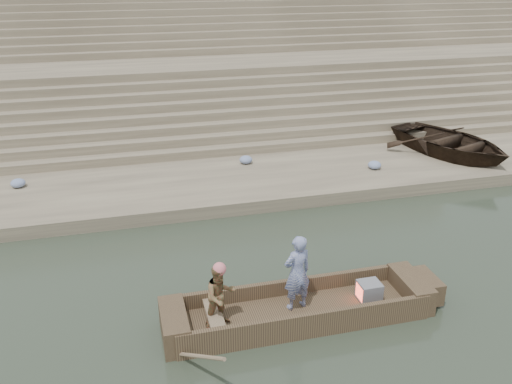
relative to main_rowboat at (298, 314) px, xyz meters
name	(u,v)px	position (x,y,z in m)	size (l,w,h in m)	color
ground	(470,321)	(3.43, -0.96, -0.11)	(120.00, 120.00, 0.00)	#293226
lower_landing	(328,174)	(3.43, 7.04, 0.09)	(32.00, 4.00, 0.40)	gray
mid_landing	(269,90)	(3.43, 14.54, 1.29)	(32.00, 3.00, 2.80)	gray
upper_landing	(235,41)	(3.43, 21.54, 2.49)	(32.00, 3.00, 5.20)	gray
ghat_steps	(259,74)	(3.43, 16.23, 1.69)	(32.00, 11.00, 5.20)	gray
main_rowboat	(298,314)	(0.00, 0.00, 0.00)	(5.00, 1.30, 0.22)	brown
rowboat_trim	(308,305)	(0.21, -0.01, 0.20)	(6.04, 2.63, 1.99)	brown
standing_man	(297,273)	(-0.01, 0.11, 0.94)	(0.61, 0.40, 1.66)	navy
rowing_man	(220,296)	(-1.63, -0.05, 0.77)	(0.64, 0.50, 1.32)	#28793C
television	(369,291)	(1.56, 0.00, 0.31)	(0.46, 0.42, 0.40)	slate
beached_rowboat	(450,142)	(8.13, 7.29, 0.76)	(3.24, 4.53, 0.94)	#2D2116
cloth_bundles	(218,169)	(-0.22, 7.59, 0.42)	(11.76, 2.01, 0.26)	#3F5999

